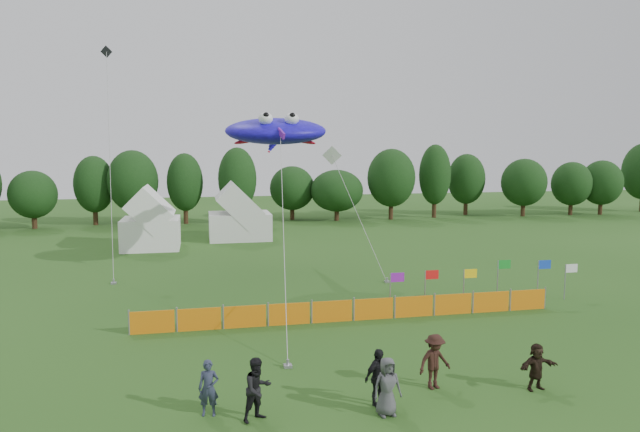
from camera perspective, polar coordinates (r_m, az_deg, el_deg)
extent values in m
plane|color=#234C16|center=(19.28, 3.84, -17.67)|extent=(160.00, 160.00, 0.00)
cylinder|color=#382314|center=(63.94, -26.66, -0.29)|extent=(0.50, 0.50, 1.91)
ellipsoid|color=black|center=(63.71, -26.78, 1.94)|extent=(4.61, 4.61, 4.30)
cylinder|color=#382314|center=(64.40, -21.54, 0.21)|extent=(0.50, 0.50, 2.38)
ellipsoid|color=black|center=(64.15, -21.66, 2.97)|extent=(4.09, 4.09, 5.35)
cylinder|color=#382314|center=(63.02, -18.10, 0.31)|extent=(0.50, 0.50, 2.57)
ellipsoid|color=black|center=(62.75, -18.21, 3.35)|extent=(5.20, 5.20, 5.79)
cylinder|color=#382314|center=(62.60, -13.27, 0.37)|extent=(0.50, 0.50, 2.46)
ellipsoid|color=black|center=(62.33, -13.35, 3.31)|extent=(3.78, 3.78, 5.55)
cylinder|color=#382314|center=(61.29, -8.21, 0.44)|extent=(0.50, 0.50, 2.66)
ellipsoid|color=black|center=(61.01, -8.26, 3.69)|extent=(4.05, 4.05, 5.99)
cylinder|color=#382314|center=(64.59, -2.79, 0.52)|extent=(0.50, 0.50, 1.98)
ellipsoid|color=black|center=(64.37, -2.81, 2.81)|extent=(5.06, 5.06, 4.46)
cylinder|color=#382314|center=(63.60, 1.68, 0.37)|extent=(0.50, 0.50, 1.86)
ellipsoid|color=black|center=(63.38, 1.69, 2.55)|extent=(5.86, 5.86, 4.18)
cylinder|color=#382314|center=(65.13, 7.10, 0.81)|extent=(0.50, 0.50, 2.62)
ellipsoid|color=black|center=(64.87, 7.15, 3.81)|extent=(5.41, 5.41, 5.89)
cylinder|color=#382314|center=(67.67, 11.35, 1.02)|extent=(0.50, 0.50, 2.78)
ellipsoid|color=black|center=(67.41, 11.42, 4.09)|extent=(3.67, 3.67, 6.26)
cylinder|color=#382314|center=(71.43, 14.36, 1.09)|extent=(0.50, 0.50, 2.42)
ellipsoid|color=black|center=(71.20, 14.43, 3.61)|extent=(4.46, 4.46, 5.44)
cylinder|color=#382314|center=(71.95, 19.63, 0.87)|extent=(0.50, 0.50, 2.24)
ellipsoid|color=black|center=(71.73, 19.72, 3.19)|extent=(5.26, 5.26, 5.03)
cylinder|color=#382314|center=(75.50, 23.77, 0.90)|extent=(0.50, 0.50, 2.10)
ellipsoid|color=black|center=(75.30, 23.87, 2.98)|extent=(4.74, 4.74, 4.73)
cylinder|color=#382314|center=(77.38, 26.23, 0.93)|extent=(0.50, 0.50, 2.16)
ellipsoid|color=black|center=(77.18, 26.34, 3.01)|extent=(4.88, 4.88, 4.87)
cube|color=white|center=(47.76, -16.53, -1.67)|extent=(4.45, 4.45, 2.44)
cube|color=silver|center=(50.99, -8.03, -0.99)|extent=(5.33, 4.26, 2.35)
cube|color=orange|center=(26.12, -16.45, -10.15)|extent=(1.90, 0.06, 1.00)
cube|color=orange|center=(26.03, -11.99, -10.08)|extent=(1.90, 0.06, 1.00)
cube|color=orange|center=(26.09, -7.52, -9.95)|extent=(1.90, 0.06, 1.00)
cube|color=orange|center=(26.30, -3.11, -9.76)|extent=(1.90, 0.06, 1.00)
cube|color=orange|center=(26.66, 1.20, -9.52)|extent=(1.90, 0.06, 1.00)
cube|color=orange|center=(27.17, 5.37, -9.24)|extent=(1.90, 0.06, 1.00)
cube|color=orange|center=(27.81, 9.36, -8.93)|extent=(1.90, 0.06, 1.00)
cube|color=orange|center=(28.57, 13.14, -8.59)|extent=(1.90, 0.06, 1.00)
cube|color=orange|center=(29.45, 16.71, -8.23)|extent=(1.90, 0.06, 1.00)
cube|color=orange|center=(30.44, 20.05, -7.87)|extent=(1.90, 0.06, 1.00)
cylinder|color=gray|center=(27.86, 7.03, -7.74)|extent=(0.06, 0.06, 2.05)
cube|color=purple|center=(27.79, 7.74, -6.10)|extent=(0.70, 0.02, 0.45)
cylinder|color=gray|center=(29.04, 10.45, -7.29)|extent=(0.06, 0.06, 1.97)
cube|color=red|center=(29.00, 11.13, -5.78)|extent=(0.70, 0.02, 0.45)
cylinder|color=gray|center=(29.71, 14.16, -7.06)|extent=(0.06, 0.06, 1.97)
cube|color=yellow|center=(29.70, 14.81, -5.59)|extent=(0.70, 0.02, 0.45)
cylinder|color=gray|center=(30.81, 17.32, -6.35)|extent=(0.06, 0.06, 2.30)
cube|color=#148C26|center=(30.79, 17.95, -4.63)|extent=(0.70, 0.02, 0.45)
cylinder|color=gray|center=(31.44, 20.94, -6.23)|extent=(0.06, 0.06, 2.30)
cube|color=blue|center=(31.44, 21.55, -4.54)|extent=(0.70, 0.02, 0.45)
cylinder|color=gray|center=(33.07, 23.29, -6.07)|extent=(0.06, 0.06, 1.89)
cube|color=white|center=(33.13, 23.85, -4.81)|extent=(0.70, 0.02, 0.45)
imported|color=#282E44|center=(18.10, -11.08, -16.52)|extent=(0.68, 0.50, 1.70)
imported|color=black|center=(17.57, -6.25, -16.83)|extent=(1.15, 1.07, 1.89)
imported|color=black|center=(19.91, 11.38, -14.07)|extent=(1.33, 0.94, 1.86)
imported|color=black|center=(18.49, 5.81, -15.74)|extent=(1.14, 0.89, 1.81)
imported|color=#444549|center=(17.91, 6.73, -16.57)|extent=(0.91, 0.63, 1.78)
imported|color=black|center=(20.78, 20.83, -13.91)|extent=(1.51, 0.65, 1.57)
ellipsoid|color=#2211F1|center=(35.60, -4.44, 8.47)|extent=(6.71, 5.40, 2.18)
sphere|color=white|center=(34.20, -5.47, 9.66)|extent=(0.87, 0.87, 0.87)
sphere|color=white|center=(34.41, -2.85, 9.67)|extent=(0.87, 0.87, 0.87)
ellipsoid|color=red|center=(35.62, -7.15, 7.52)|extent=(1.83, 0.80, 0.29)
ellipsoid|color=red|center=(36.05, -1.83, 7.55)|extent=(1.83, 0.80, 0.29)
cube|color=purple|center=(33.23, -3.90, 8.24)|extent=(0.37, 0.96, 0.70)
cylinder|color=#A5A5A5|center=(27.07, -3.69, -0.89)|extent=(1.68, 13.35, 8.78)
cube|color=gray|center=(21.62, -3.24, -14.74)|extent=(0.30, 0.30, 0.10)
cube|color=silver|center=(36.27, 1.21, 6.09)|extent=(1.22, 0.34, 1.22)
cylinder|color=#A5A5A5|center=(35.18, 3.90, -0.12)|extent=(2.65, 3.48, 7.57)
cube|color=gray|center=(34.59, 6.73, -6.54)|extent=(0.30, 0.30, 0.10)
cube|color=black|center=(43.59, -20.58, 15.14)|extent=(0.82, 0.24, 0.82)
cylinder|color=#A5A5A5|center=(39.18, -20.28, 5.38)|extent=(1.01, 7.77, 14.67)
cube|color=gray|center=(36.15, -19.93, -6.32)|extent=(0.30, 0.30, 0.10)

